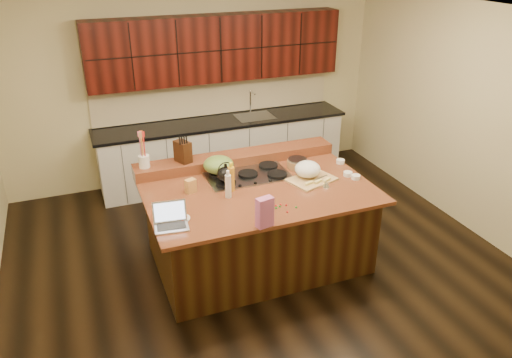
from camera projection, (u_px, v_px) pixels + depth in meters
name	position (u px, v px, depth m)	size (l,w,h in m)	color
room	(258.00, 150.00, 5.14)	(5.52, 5.02, 2.72)	black
island	(258.00, 224.00, 5.53)	(2.40, 1.60, 0.92)	black
back_ledge	(236.00, 158.00, 5.89)	(2.40, 0.30, 0.12)	black
cooktop	(248.00, 175.00, 5.57)	(0.92, 0.52, 0.05)	gray
back_counter	(221.00, 116.00, 7.27)	(3.70, 0.66, 2.40)	silver
kettle	(226.00, 175.00, 5.32)	(0.19, 0.19, 0.17)	black
green_bowl	(218.00, 165.00, 5.53)	(0.34, 0.34, 0.19)	#587830
laptop	(171.00, 220.00, 4.60)	(0.34, 0.28, 0.22)	#B7B7BC
oil_bottle	(231.00, 179.00, 5.21)	(0.07, 0.07, 0.27)	orange
vinegar_bottle	(228.00, 186.00, 5.08)	(0.06, 0.06, 0.25)	silver
wooden_tray	(309.00, 171.00, 5.49)	(0.58, 0.49, 0.20)	tan
ramekin_a	(356.00, 177.00, 5.51)	(0.10, 0.10, 0.04)	white
ramekin_b	(340.00, 161.00, 5.90)	(0.10, 0.10, 0.04)	white
ramekin_c	(348.00, 174.00, 5.59)	(0.10, 0.10, 0.04)	white
strainer_bowl	(297.00, 164.00, 5.78)	(0.24, 0.24, 0.09)	#996B3F
kitchen_timer	(326.00, 184.00, 5.33)	(0.08, 0.08, 0.07)	silver
pink_bag	(265.00, 212.00, 4.55)	(0.16, 0.08, 0.29)	#BE5991
candy_plate	(181.00, 218.00, 4.73)	(0.18, 0.18, 0.01)	white
package_box	(191.00, 186.00, 5.20)	(0.11, 0.07, 0.15)	#C58B45
utensil_crock	(144.00, 161.00, 5.49)	(0.12, 0.12, 0.14)	white
knife_block	(183.00, 152.00, 5.61)	(0.12, 0.20, 0.24)	black
gumdrop_0	(286.00, 205.00, 4.96)	(0.02, 0.02, 0.02)	red
gumdrop_1	(280.00, 206.00, 4.94)	(0.02, 0.02, 0.02)	#198C26
gumdrop_2	(276.00, 205.00, 4.95)	(0.02, 0.02, 0.02)	red
gumdrop_3	(262.00, 206.00, 4.94)	(0.02, 0.02, 0.02)	#198C26
gumdrop_4	(257.00, 217.00, 4.75)	(0.02, 0.02, 0.02)	red
gumdrop_5	(268.00, 212.00, 4.83)	(0.02, 0.02, 0.02)	#198C26
gumdrop_6	(281.00, 204.00, 4.97)	(0.02, 0.02, 0.02)	red
gumdrop_7	(276.00, 208.00, 4.91)	(0.02, 0.02, 0.02)	#198C26
gumdrop_8	(287.00, 212.00, 4.84)	(0.02, 0.02, 0.02)	red
gumdrop_9	(296.00, 207.00, 4.92)	(0.02, 0.02, 0.02)	#198C26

